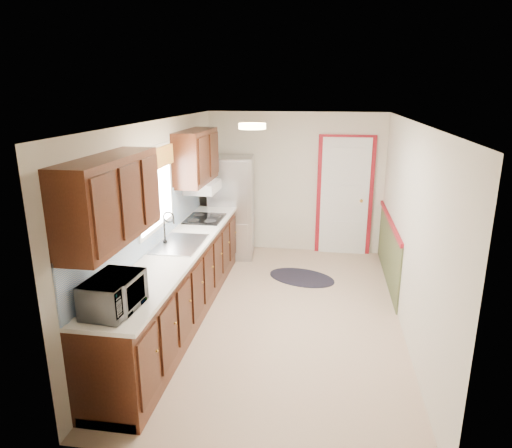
% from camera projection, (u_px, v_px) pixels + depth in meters
% --- Properties ---
extents(room_shell, '(3.20, 5.20, 2.52)m').
position_uv_depth(room_shell, '(280.00, 224.00, 5.47)').
color(room_shell, tan).
rests_on(room_shell, ground).
extents(kitchen_run, '(0.63, 4.00, 2.20)m').
position_uv_depth(kitchen_run, '(175.00, 257.00, 5.49)').
color(kitchen_run, '#36170C').
rests_on(kitchen_run, ground).
extents(back_wall_trim, '(1.12, 2.30, 2.08)m').
position_uv_depth(back_wall_trim, '(353.00, 207.00, 7.51)').
color(back_wall_trim, maroon).
rests_on(back_wall_trim, ground).
extents(ceiling_fixture, '(0.30, 0.30, 0.06)m').
position_uv_depth(ceiling_fixture, '(252.00, 126.00, 5.00)').
color(ceiling_fixture, '#FFD88C').
rests_on(ceiling_fixture, room_shell).
extents(microwave, '(0.34, 0.56, 0.37)m').
position_uv_depth(microwave, '(113.00, 291.00, 3.82)').
color(microwave, white).
rests_on(microwave, kitchen_run).
extents(refrigerator, '(0.77, 0.75, 1.70)m').
position_uv_depth(refrigerator, '(232.00, 207.00, 7.66)').
color(refrigerator, '#B7B7BC').
rests_on(refrigerator, ground).
extents(rug, '(1.19, 0.98, 0.01)m').
position_uv_depth(rug, '(302.00, 277.00, 6.92)').
color(rug, black).
rests_on(rug, ground).
extents(cooktop, '(0.51, 0.62, 0.02)m').
position_uv_depth(cooktop, '(205.00, 219.00, 6.61)').
color(cooktop, black).
rests_on(cooktop, kitchen_run).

